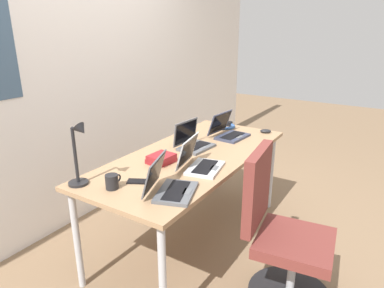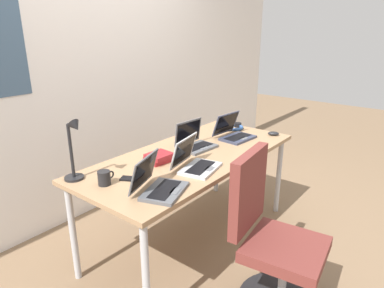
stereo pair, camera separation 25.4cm
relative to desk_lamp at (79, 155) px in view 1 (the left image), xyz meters
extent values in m
plane|color=#7A6047|center=(0.80, -0.28, -0.94)|extent=(12.00, 12.00, 0.00)
cube|color=silver|center=(0.80, 0.82, 0.36)|extent=(6.00, 0.12, 2.60)
cube|color=#9E7A56|center=(0.80, -0.28, -0.21)|extent=(1.80, 0.80, 0.03)
cylinder|color=#B2B5BA|center=(-0.04, -0.62, -0.58)|extent=(0.04, 0.04, 0.71)
cylinder|color=#B2B5BA|center=(1.64, -0.62, -0.58)|extent=(0.04, 0.04, 0.71)
cylinder|color=#B2B5BA|center=(-0.04, 0.06, -0.58)|extent=(0.04, 0.04, 0.71)
cylinder|color=#B2B5BA|center=(1.64, 0.06, -0.58)|extent=(0.04, 0.04, 0.71)
cylinder|color=black|center=(0.00, 0.03, -0.19)|extent=(0.12, 0.12, 0.02)
cylinder|color=black|center=(0.00, 0.03, -0.01)|extent=(0.02, 0.02, 0.34)
cylinder|color=black|center=(0.00, -0.01, 0.16)|extent=(0.01, 0.08, 0.01)
cone|color=black|center=(0.00, -0.05, 0.16)|extent=(0.07, 0.09, 0.09)
cube|color=#B7BABC|center=(0.60, -0.50, -0.19)|extent=(0.32, 0.25, 0.02)
cube|color=black|center=(0.60, -0.50, -0.18)|extent=(0.27, 0.16, 0.00)
cube|color=#595B60|center=(0.61, -0.57, -0.18)|extent=(0.09, 0.06, 0.00)
cube|color=#B7BABC|center=(0.58, -0.38, -0.08)|extent=(0.30, 0.12, 0.19)
cube|color=black|center=(0.58, -0.39, -0.08)|extent=(0.26, 0.10, 0.16)
cube|color=#33384C|center=(1.32, -0.36, -0.19)|extent=(0.30, 0.22, 0.02)
cube|color=black|center=(1.32, -0.36, -0.18)|extent=(0.26, 0.13, 0.00)
cube|color=#595B60|center=(1.31, -0.42, -0.18)|extent=(0.08, 0.05, 0.00)
cube|color=#33384C|center=(1.33, -0.23, -0.08)|extent=(0.29, 0.10, 0.19)
cube|color=black|center=(1.33, -0.23, -0.08)|extent=(0.26, 0.08, 0.16)
cube|color=#515459|center=(0.92, -0.24, -0.19)|extent=(0.29, 0.21, 0.02)
cube|color=black|center=(0.92, -0.24, -0.18)|extent=(0.25, 0.12, 0.00)
cube|color=#595B60|center=(0.92, -0.30, -0.18)|extent=(0.08, 0.05, 0.00)
cube|color=#515459|center=(0.93, -0.13, -0.08)|extent=(0.28, 0.06, 0.19)
cube|color=black|center=(0.93, -0.14, -0.08)|extent=(0.25, 0.04, 0.16)
cube|color=#515459|center=(0.21, -0.54, -0.19)|extent=(0.34, 0.28, 0.02)
cube|color=black|center=(0.21, -0.54, -0.18)|extent=(0.28, 0.19, 0.00)
cube|color=#595B60|center=(0.23, -0.60, -0.18)|extent=(0.09, 0.07, 0.00)
cube|color=#515459|center=(0.17, -0.42, -0.08)|extent=(0.30, 0.16, 0.19)
cube|color=black|center=(0.17, -0.42, -0.08)|extent=(0.26, 0.13, 0.16)
ellipsoid|color=black|center=(1.60, -0.55, -0.18)|extent=(0.09, 0.11, 0.03)
cube|color=black|center=(0.21, -0.26, -0.19)|extent=(0.12, 0.15, 0.01)
torus|color=#335999|center=(1.57, -0.17, -0.18)|extent=(0.18, 0.18, 0.03)
cylinder|color=black|center=(1.49, -0.17, -0.18)|extent=(0.06, 0.06, 0.04)
cylinder|color=black|center=(1.64, -0.17, -0.18)|extent=(0.06, 0.06, 0.04)
cube|color=maroon|center=(0.54, -0.18, -0.18)|extent=(0.20, 0.17, 0.03)
cube|color=maroon|center=(0.54, -0.19, -0.15)|extent=(0.18, 0.16, 0.03)
cylinder|color=black|center=(0.06, -0.18, -0.15)|extent=(0.08, 0.08, 0.09)
torus|color=black|center=(0.11, -0.18, -0.15)|extent=(0.05, 0.01, 0.05)
cylinder|color=#A5A8AD|center=(0.58, -1.14, -0.73)|extent=(0.05, 0.05, 0.34)
cube|color=brown|center=(0.58, -1.14, -0.52)|extent=(0.49, 0.49, 0.07)
cube|color=brown|center=(0.55, -0.90, -0.21)|extent=(0.42, 0.11, 0.48)
camera|label=1|loc=(-1.24, -1.55, 0.71)|focal=32.19mm
camera|label=2|loc=(-1.09, -1.76, 0.71)|focal=32.19mm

